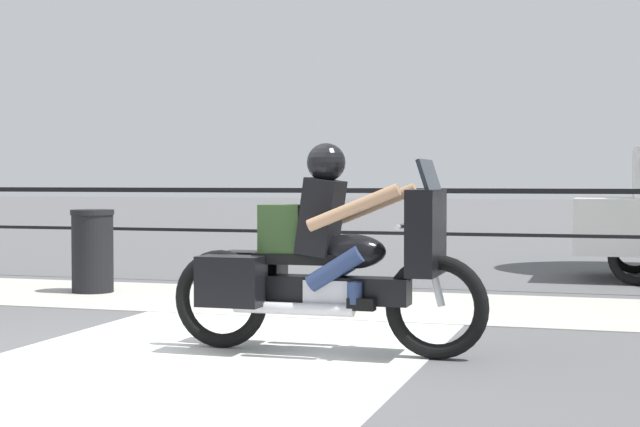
% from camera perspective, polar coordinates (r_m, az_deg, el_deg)
% --- Properties ---
extents(ground_plane, '(120.00, 120.00, 0.00)m').
position_cam_1_polar(ground_plane, '(7.40, -10.29, -8.19)').
color(ground_plane, '#565659').
extents(sidewalk_band, '(44.00, 2.40, 0.01)m').
position_cam_1_polar(sidewalk_band, '(10.51, -1.82, -5.12)').
color(sidewalk_band, '#B7B2A8').
rests_on(sidewalk_band, ground).
extents(crosswalk_band, '(3.12, 6.00, 0.01)m').
position_cam_1_polar(crosswalk_band, '(7.01, -7.45, -8.70)').
color(crosswalk_band, silver).
rests_on(crosswalk_band, ground).
extents(fence_railing, '(36.00, 0.05, 1.20)m').
position_cam_1_polar(fence_railing, '(11.97, 0.63, 0.27)').
color(fence_railing, black).
rests_on(fence_railing, ground).
extents(motorcycle, '(2.44, 0.76, 1.58)m').
position_cam_1_polar(motorcycle, '(7.32, 0.26, -2.78)').
color(motorcycle, black).
rests_on(motorcycle, ground).
extents(trash_bin, '(0.50, 0.50, 0.96)m').
position_cam_1_polar(trash_bin, '(11.55, -13.09, -2.15)').
color(trash_bin, black).
rests_on(trash_bin, ground).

